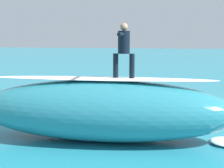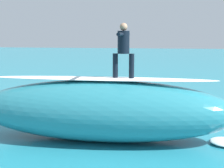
% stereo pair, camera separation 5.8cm
% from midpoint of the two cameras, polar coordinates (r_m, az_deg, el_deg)
% --- Properties ---
extents(ground_plane, '(120.00, 120.00, 0.00)m').
position_cam_midpoint_polar(ground_plane, '(12.97, 1.80, -5.96)').
color(ground_plane, teal).
extents(wave_crest, '(8.06, 2.53, 1.86)m').
position_cam_midpoint_polar(wave_crest, '(10.32, -1.59, -4.45)').
color(wave_crest, teal).
rests_on(wave_crest, ground_plane).
extents(wave_foam_lip, '(6.83, 0.97, 0.08)m').
position_cam_midpoint_polar(wave_foam_lip, '(10.15, -1.62, 0.89)').
color(wave_foam_lip, white).
rests_on(wave_foam_lip, wave_crest).
extents(surfboard_riding, '(1.98, 0.61, 0.07)m').
position_cam_midpoint_polar(surfboard_riding, '(10.07, 1.82, 0.79)').
color(surfboard_riding, '#33B2D1').
rests_on(surfboard_riding, wave_crest).
extents(surfer_riding, '(0.65, 1.54, 1.62)m').
position_cam_midpoint_polar(surfer_riding, '(9.98, 1.84, 6.35)').
color(surfer_riding, black).
rests_on(surfer_riding, surfboard_riding).
extents(surfboard_paddling, '(2.13, 0.92, 0.08)m').
position_cam_midpoint_polar(surfboard_paddling, '(14.89, -1.46, -3.89)').
color(surfboard_paddling, '#33B2D1').
rests_on(surfboard_paddling, ground_plane).
extents(surfer_paddling, '(1.63, 0.57, 0.29)m').
position_cam_midpoint_polar(surfer_paddling, '(14.90, -1.90, -3.22)').
color(surfer_paddling, black).
rests_on(surfer_paddling, surfboard_paddling).
extents(buoy_marker, '(0.53, 0.53, 0.90)m').
position_cam_midpoint_polar(buoy_marker, '(15.03, -14.92, -3.17)').
color(buoy_marker, orange).
rests_on(buoy_marker, ground_plane).
extents(foam_patch_near, '(1.27, 1.26, 0.14)m').
position_cam_midpoint_polar(foam_patch_near, '(13.18, -4.87, -5.45)').
color(foam_patch_near, white).
rests_on(foam_patch_near, ground_plane).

